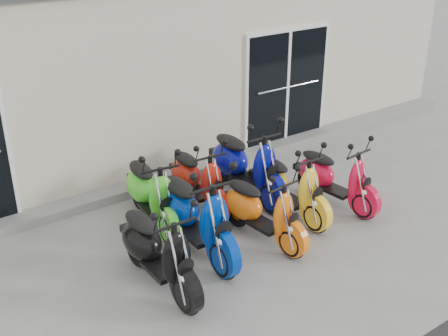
{
  "coord_description": "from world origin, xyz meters",
  "views": [
    {
      "loc": [
        -4.47,
        -5.69,
        4.34
      ],
      "look_at": [
        0.0,
        0.6,
        0.75
      ],
      "focal_mm": 45.0,
      "sensor_mm": 36.0,
      "label": 1
    }
  ],
  "objects_px": {
    "scooter_front_black": "(157,241)",
    "scooter_front_blue": "(195,205)",
    "scooter_front_red": "(336,169)",
    "scooter_back_green": "(151,184)",
    "scooter_front_orange_b": "(289,177)",
    "scooter_back_blue": "(246,155)",
    "scooter_front_orange_a": "(262,202)",
    "scooter_back_red": "(197,171)"
  },
  "relations": [
    {
      "from": "scooter_front_black",
      "to": "scooter_back_red",
      "type": "height_order",
      "value": "scooter_front_black"
    },
    {
      "from": "scooter_back_green",
      "to": "scooter_front_red",
      "type": "bearing_deg",
      "value": -15.38
    },
    {
      "from": "scooter_front_black",
      "to": "scooter_back_green",
      "type": "relative_size",
      "value": 1.0
    },
    {
      "from": "scooter_front_orange_a",
      "to": "scooter_front_red",
      "type": "xyz_separation_m",
      "value": [
        1.6,
        0.16,
        0.01
      ]
    },
    {
      "from": "scooter_back_blue",
      "to": "scooter_back_green",
      "type": "bearing_deg",
      "value": 178.49
    },
    {
      "from": "scooter_front_orange_b",
      "to": "scooter_back_blue",
      "type": "xyz_separation_m",
      "value": [
        -0.15,
        0.87,
        0.09
      ]
    },
    {
      "from": "scooter_back_blue",
      "to": "scooter_back_red",
      "type": "bearing_deg",
      "value": 171.18
    },
    {
      "from": "scooter_front_black",
      "to": "scooter_back_blue",
      "type": "bearing_deg",
      "value": 28.01
    },
    {
      "from": "scooter_front_black",
      "to": "scooter_front_orange_a",
      "type": "distance_m",
      "value": 1.73
    },
    {
      "from": "scooter_back_green",
      "to": "scooter_back_blue",
      "type": "distance_m",
      "value": 1.69
    },
    {
      "from": "scooter_front_black",
      "to": "scooter_front_blue",
      "type": "bearing_deg",
      "value": 25.03
    },
    {
      "from": "scooter_front_black",
      "to": "scooter_front_red",
      "type": "bearing_deg",
      "value": 3.58
    },
    {
      "from": "scooter_front_black",
      "to": "scooter_back_blue",
      "type": "xyz_separation_m",
      "value": [
        2.35,
        1.3,
        0.07
      ]
    },
    {
      "from": "scooter_back_red",
      "to": "scooter_front_blue",
      "type": "bearing_deg",
      "value": -121.37
    },
    {
      "from": "scooter_back_green",
      "to": "scooter_back_blue",
      "type": "height_order",
      "value": "scooter_back_blue"
    },
    {
      "from": "scooter_front_red",
      "to": "scooter_back_green",
      "type": "distance_m",
      "value": 2.89
    },
    {
      "from": "scooter_front_black",
      "to": "scooter_front_blue",
      "type": "xyz_separation_m",
      "value": [
        0.79,
        0.38,
        0.07
      ]
    },
    {
      "from": "scooter_front_orange_a",
      "to": "scooter_back_blue",
      "type": "bearing_deg",
      "value": 56.86
    },
    {
      "from": "scooter_front_blue",
      "to": "scooter_front_orange_b",
      "type": "relative_size",
      "value": 1.14
    },
    {
      "from": "scooter_front_red",
      "to": "scooter_front_black",
      "type": "bearing_deg",
      "value": 179.44
    },
    {
      "from": "scooter_front_black",
      "to": "scooter_front_orange_b",
      "type": "bearing_deg",
      "value": 8.92
    },
    {
      "from": "scooter_front_orange_b",
      "to": "scooter_back_blue",
      "type": "bearing_deg",
      "value": 98.5
    },
    {
      "from": "scooter_front_red",
      "to": "scooter_front_orange_a",
      "type": "bearing_deg",
      "value": -179.44
    },
    {
      "from": "scooter_back_green",
      "to": "scooter_front_blue",
      "type": "bearing_deg",
      "value": -75.44
    },
    {
      "from": "scooter_front_orange_a",
      "to": "scooter_back_blue",
      "type": "xyz_separation_m",
      "value": [
        0.63,
        1.2,
        0.12
      ]
    },
    {
      "from": "scooter_front_red",
      "to": "scooter_back_blue",
      "type": "xyz_separation_m",
      "value": [
        -0.98,
        1.04,
        0.11
      ]
    },
    {
      "from": "scooter_front_orange_a",
      "to": "scooter_front_orange_b",
      "type": "distance_m",
      "value": 0.84
    },
    {
      "from": "scooter_front_orange_a",
      "to": "scooter_back_red",
      "type": "relative_size",
      "value": 0.99
    },
    {
      "from": "scooter_front_black",
      "to": "scooter_front_blue",
      "type": "height_order",
      "value": "scooter_front_blue"
    },
    {
      "from": "scooter_front_orange_b",
      "to": "scooter_front_red",
      "type": "height_order",
      "value": "scooter_front_orange_b"
    },
    {
      "from": "scooter_front_red",
      "to": "scooter_back_green",
      "type": "relative_size",
      "value": 0.93
    },
    {
      "from": "scooter_front_orange_a",
      "to": "scooter_back_blue",
      "type": "distance_m",
      "value": 1.36
    },
    {
      "from": "scooter_front_blue",
      "to": "scooter_back_red",
      "type": "xyz_separation_m",
      "value": [
        0.73,
        1.07,
        -0.12
      ]
    },
    {
      "from": "scooter_back_green",
      "to": "scooter_back_red",
      "type": "distance_m",
      "value": 0.86
    },
    {
      "from": "scooter_front_blue",
      "to": "scooter_back_red",
      "type": "relative_size",
      "value": 1.18
    },
    {
      "from": "scooter_back_green",
      "to": "scooter_back_red",
      "type": "relative_size",
      "value": 1.07
    },
    {
      "from": "scooter_back_green",
      "to": "scooter_front_orange_b",
      "type": "bearing_deg",
      "value": -20.0
    },
    {
      "from": "scooter_front_black",
      "to": "scooter_front_red",
      "type": "distance_m",
      "value": 3.34
    },
    {
      "from": "scooter_front_blue",
      "to": "scooter_front_orange_b",
      "type": "distance_m",
      "value": 1.71
    },
    {
      "from": "scooter_front_orange_b",
      "to": "scooter_back_blue",
      "type": "height_order",
      "value": "scooter_back_blue"
    },
    {
      "from": "scooter_front_orange_b",
      "to": "scooter_back_red",
      "type": "relative_size",
      "value": 1.04
    },
    {
      "from": "scooter_front_orange_a",
      "to": "scooter_back_green",
      "type": "relative_size",
      "value": 0.92
    }
  ]
}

